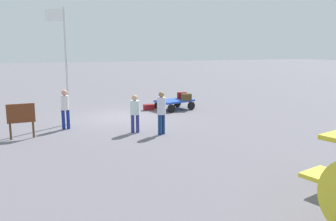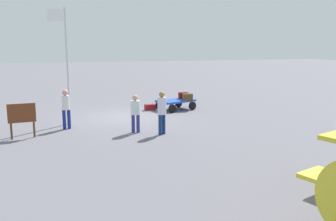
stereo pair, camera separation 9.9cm
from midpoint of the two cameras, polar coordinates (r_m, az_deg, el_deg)
ground_plane at (r=17.97m, az=-6.50°, el=-1.01°), size 120.00×120.00×0.00m
luggage_cart at (r=19.73m, az=1.32°, el=1.32°), size 2.31×1.89×0.55m
suitcase_grey at (r=19.64m, az=3.29°, el=2.17°), size 0.54×0.44×0.36m
suitcase_olive at (r=20.21m, az=2.60°, el=2.41°), size 0.48×0.38×0.35m
suitcase_tan at (r=19.71m, az=-2.74°, el=0.53°), size 0.59×0.39×0.32m
worker_lead at (r=14.18m, az=-0.79°, el=0.16°), size 0.47×0.47×1.73m
worker_trailing at (r=14.55m, az=-5.04°, el=0.02°), size 0.47×0.47×1.56m
worker_supervisor at (r=15.72m, az=-15.83°, el=0.68°), size 0.36×0.36×1.70m
flagpole at (r=16.50m, az=-15.91°, el=8.00°), size 0.82×0.18×5.15m
signboard at (r=14.69m, az=-22.14°, el=-0.77°), size 1.02×0.16×1.35m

